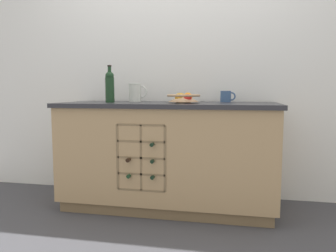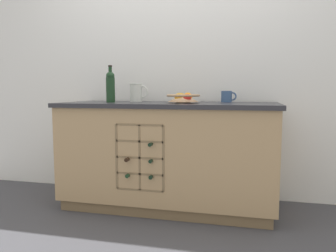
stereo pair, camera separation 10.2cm
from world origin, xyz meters
TOP-DOWN VIEW (x-y plane):
  - ground_plane at (0.00, 0.00)m, footprint 14.00×14.00m
  - back_wall at (0.00, 0.40)m, footprint 4.40×0.06m
  - kitchen_island at (-0.00, -0.00)m, footprint 1.79×0.72m
  - fruit_bowl at (0.14, -0.04)m, footprint 0.27×0.27m
  - white_pitcher at (-0.33, 0.15)m, footprint 0.17×0.11m
  - ceramic_mug at (0.47, 0.22)m, footprint 0.13×0.09m
  - standing_wine_bottle at (-0.49, -0.04)m, footprint 0.08×0.08m

SIDE VIEW (x-z plane):
  - ground_plane at x=0.00m, z-range 0.00..0.00m
  - kitchen_island at x=0.00m, z-range 0.01..0.89m
  - fruit_bowl at x=0.14m, z-range 0.89..0.97m
  - ceramic_mug at x=0.47m, z-range 0.89..0.98m
  - white_pitcher at x=-0.33m, z-range 0.89..1.05m
  - standing_wine_bottle at x=-0.49m, z-range 0.87..1.18m
  - back_wall at x=0.00m, z-range 0.00..2.55m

